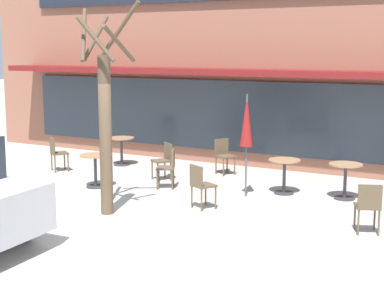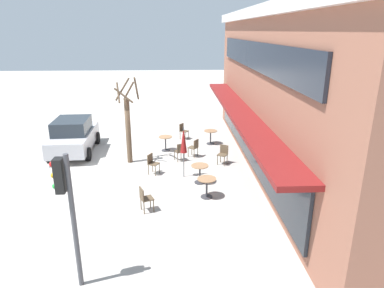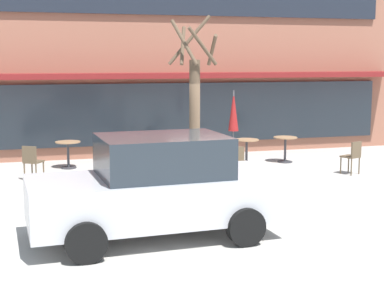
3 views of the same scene
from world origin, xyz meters
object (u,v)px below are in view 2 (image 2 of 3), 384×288
cafe_table_streetside (207,185)px  cafe_chair_2 (194,147)px  cafe_table_mid_patio (200,171)px  cafe_chair_5 (183,130)px  cafe_table_near_wall (166,141)px  street_tree (128,125)px  parked_sedan (74,136)px  traffic_light_pole (67,200)px  cafe_chair_0 (180,151)px  cafe_chair_1 (223,153)px  cafe_chair_3 (145,197)px  patio_umbrella_green_folded (184,140)px  cafe_chair_4 (152,162)px  cafe_table_by_tree (211,135)px

cafe_table_streetside → cafe_chair_2: size_ratio=0.85×
cafe_table_mid_patio → cafe_chair_5: cafe_chair_5 is taller
cafe_table_near_wall → cafe_table_mid_patio: 4.27m
cafe_chair_5 → street_tree: (3.52, -2.58, 1.30)m
cafe_chair_5 → cafe_table_mid_patio: bearing=5.2°
cafe_table_near_wall → parked_sedan: 4.63m
parked_sedan → traffic_light_pole: traffic_light_pole is taller
cafe_table_near_wall → traffic_light_pole: 10.08m
traffic_light_pole → parked_sedan: bearing=-164.5°
cafe_chair_0 → cafe_chair_1: bearing=77.6°
cafe_chair_5 → parked_sedan: size_ratio=0.21×
cafe_chair_3 → parked_sedan: size_ratio=0.21×
cafe_table_streetside → patio_umbrella_green_folded: patio_umbrella_green_folded is taller
cafe_table_mid_patio → cafe_chair_3: cafe_chair_3 is taller
cafe_chair_4 → street_tree: size_ratio=0.22×
cafe_table_near_wall → traffic_light_pole: (9.73, -1.92, 1.78)m
cafe_table_by_tree → cafe_chair_2: cafe_chair_2 is taller
patio_umbrella_green_folded → parked_sedan: bearing=-121.5°
cafe_table_by_tree → traffic_light_pole: 11.70m
cafe_table_near_wall → cafe_chair_3: 6.25m
cafe_table_mid_patio → cafe_chair_3: size_ratio=0.85×
cafe_table_mid_patio → cafe_chair_4: size_ratio=0.85×
patio_umbrella_green_folded → cafe_chair_5: size_ratio=2.47×
street_tree → cafe_chair_2: bearing=100.4°
street_tree → cafe_table_mid_patio: bearing=51.7°
cafe_table_streetside → cafe_table_mid_patio: 1.30m
cafe_chair_1 → cafe_chair_5: size_ratio=1.00×
patio_umbrella_green_folded → cafe_table_mid_patio: bearing=44.7°
cafe_chair_0 → cafe_chair_3: (4.70, -1.27, 0.00)m
patio_umbrella_green_folded → cafe_table_streetside: bearing=22.5°
cafe_table_streetside → cafe_chair_5: (-7.27, -0.70, 0.01)m
cafe_table_mid_patio → parked_sedan: (-3.99, -6.10, 0.36)m
parked_sedan → traffic_light_pole: size_ratio=1.26×
cafe_chair_0 → parked_sedan: bearing=-105.8°
cafe_table_near_wall → cafe_chair_1: cafe_chair_1 is taller
cafe_table_by_tree → cafe_chair_1: bearing=5.6°
cafe_table_mid_patio → patio_umbrella_green_folded: 1.43m
cafe_chair_4 → traffic_light_pole: traffic_light_pole is taller
cafe_chair_3 → cafe_chair_5: 8.34m
traffic_light_pole → patio_umbrella_green_folded: bearing=156.5°
cafe_table_streetside → traffic_light_pole: traffic_light_pole is taller
cafe_table_streetside → parked_sedan: 8.20m
cafe_table_near_wall → cafe_table_mid_patio: (4.00, 1.48, 0.00)m
cafe_chair_1 → patio_umbrella_green_folded: bearing=-52.9°
cafe_chair_0 → parked_sedan: 5.56m
cafe_chair_3 → cafe_chair_4: same height
cafe_chair_2 → cafe_chair_5: bearing=-170.8°
cafe_table_by_tree → street_tree: size_ratio=0.19×
cafe_table_by_tree → cafe_chair_5: 1.78m
cafe_table_near_wall → cafe_chair_1: size_ratio=0.85×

